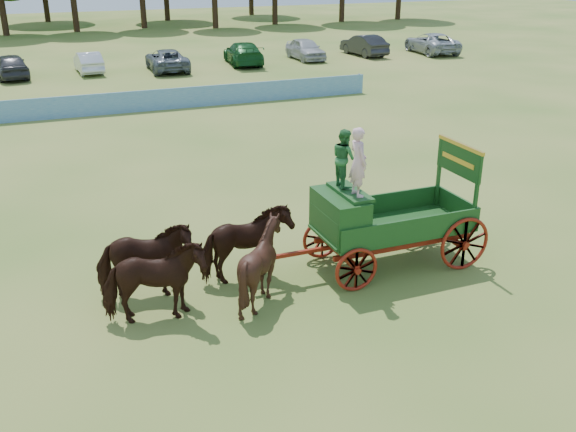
{
  "coord_description": "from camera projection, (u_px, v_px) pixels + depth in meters",
  "views": [
    {
      "loc": [
        -5.38,
        -14.13,
        7.37
      ],
      "look_at": [
        0.1,
        -0.43,
        1.3
      ],
      "focal_mm": 40.0,
      "sensor_mm": 36.0,
      "label": 1
    }
  ],
  "objects": [
    {
      "name": "parked_cars",
      "position": [
        121.0,
        60.0,
        42.69
      ],
      "size": [
        53.19,
        7.02,
        1.65
      ],
      "color": "silver",
      "rests_on": "ground"
    },
    {
      "name": "horse_wheel_left",
      "position": [
        261.0,
        264.0,
        14.33
      ],
      "size": [
        1.83,
        1.67,
        1.86
      ],
      "primitive_type": "imported",
      "rotation": [
        0.0,
        0.0,
        1.67
      ],
      "color": "#33140E",
      "rests_on": "ground"
    },
    {
      "name": "farm_dray",
      "position": [
        368.0,
        209.0,
        15.58
      ],
      "size": [
        6.0,
        2.0,
        3.77
      ],
      "color": "maroon",
      "rests_on": "ground"
    },
    {
      "name": "sponsor_banner",
      "position": [
        129.0,
        102.0,
        31.7
      ],
      "size": [
        26.0,
        0.08,
        1.05
      ],
      "primitive_type": "cube",
      "color": "#1E66A2",
      "rests_on": "ground"
    },
    {
      "name": "horse_lead_left",
      "position": [
        154.0,
        283.0,
        13.51
      ],
      "size": [
        2.31,
        1.28,
        1.86
      ],
      "primitive_type": "imported",
      "rotation": [
        0.0,
        0.0,
        1.44
      ],
      "color": "#33140E",
      "rests_on": "ground"
    },
    {
      "name": "ground",
      "position": [
        278.0,
        257.0,
        16.79
      ],
      "size": [
        160.0,
        160.0,
        0.0
      ],
      "primitive_type": "plane",
      "color": "olive",
      "rests_on": "ground"
    },
    {
      "name": "horse_lead_right",
      "position": [
        145.0,
        261.0,
        14.45
      ],
      "size": [
        2.35,
        1.4,
        1.86
      ],
      "primitive_type": "imported",
      "rotation": [
        0.0,
        0.0,
        1.38
      ],
      "color": "#33140E",
      "rests_on": "ground"
    },
    {
      "name": "horse_wheel_right",
      "position": [
        246.0,
        245.0,
        15.28
      ],
      "size": [
        2.3,
        1.26,
        1.86
      ],
      "primitive_type": "imported",
      "rotation": [
        0.0,
        0.0,
        1.69
      ],
      "color": "#33140E",
      "rests_on": "ground"
    }
  ]
}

